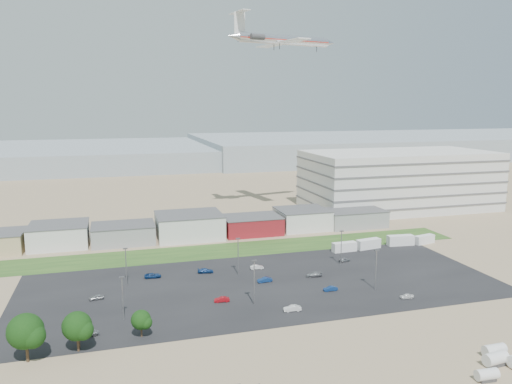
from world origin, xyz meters
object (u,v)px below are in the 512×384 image
object	(u,v)px
storage_tank_nw	(496,358)
parked_car_8	(345,260)
airliner	(284,40)
parked_car_10	(88,333)
parked_car_4	(222,299)
parked_car_11	(257,267)
parked_car_6	(206,271)
parked_car_12	(314,274)
parked_car_13	(292,308)
parked_car_1	(330,289)
parked_car_2	(407,296)
parked_car_9	(153,275)
parked_car_5	(96,297)
box_trailer_a	(344,247)
parked_car_7	(265,280)

from	to	relation	value
storage_tank_nw	parked_car_8	world-z (taller)	storage_tank_nw
airliner	parked_car_10	world-z (taller)	airliner
parked_car_4	parked_car_8	xyz separation A→B (m)	(40.69, 19.47, 0.00)
parked_car_11	parked_car_6	bearing A→B (deg)	86.98
parked_car_11	parked_car_12	bearing A→B (deg)	-127.48
airliner	parked_car_13	size ratio (longest dim) A/B	12.30
parked_car_1	parked_car_4	distance (m)	27.08
parked_car_4	parked_car_12	xyz separation A→B (m)	(27.15, 10.04, 0.03)
parked_car_6	parked_car_11	world-z (taller)	parked_car_6
parked_car_2	parked_car_9	bearing A→B (deg)	-112.15
parked_car_5	parked_car_8	world-z (taller)	parked_car_8
parked_car_5	parked_car_9	distance (m)	18.17
parked_car_10	parked_car_11	xyz separation A→B (m)	(43.36, 29.77, -0.02)
parked_car_10	parked_car_11	distance (m)	52.60
box_trailer_a	parked_car_11	size ratio (longest dim) A/B	2.07
parked_car_7	parked_car_8	world-z (taller)	parked_car_7
parked_car_12	airliner	bearing A→B (deg)	172.96
storage_tank_nw	parked_car_13	bearing A→B (deg)	129.28
parked_car_9	parked_car_10	size ratio (longest dim) A/B	1.00
airliner	parked_car_1	xyz separation A→B (m)	(-16.61, -83.88, -69.42)
parked_car_10	parked_car_12	distance (m)	59.52
parked_car_4	parked_car_12	bearing A→B (deg)	116.31
parked_car_9	parked_car_8	bearing A→B (deg)	-87.32
airliner	parked_car_9	distance (m)	109.59
airliner	parked_car_1	distance (m)	110.14
parked_car_6	parked_car_11	bearing A→B (deg)	-86.36
parked_car_9	parked_car_5	bearing A→B (deg)	134.34
parked_car_7	parked_car_11	xyz separation A→B (m)	(0.96, 10.40, -0.02)
parked_car_9	parked_car_10	xyz separation A→B (m)	(-15.00, -30.74, 0.03)
parked_car_4	parked_car_9	distance (m)	25.33
box_trailer_a	parked_car_10	distance (m)	83.68
parked_car_13	parked_car_8	bearing A→B (deg)	142.65
parked_car_12	parked_car_7	bearing A→B (deg)	-83.00
box_trailer_a	airliner	distance (m)	87.48
box_trailer_a	parked_car_5	xyz separation A→B (m)	(-73.17, -19.51, -0.86)
parked_car_2	parked_car_9	distance (m)	64.40
airliner	parked_car_10	bearing A→B (deg)	-139.42
box_trailer_a	parked_car_7	bearing A→B (deg)	-151.52
airliner	parked_car_1	size ratio (longest dim) A/B	13.78
parked_car_1	storage_tank_nw	bearing A→B (deg)	16.76
airliner	parked_car_2	bearing A→B (deg)	-102.17
storage_tank_nw	parked_car_13	size ratio (longest dim) A/B	1.12
parked_car_8	parked_car_12	bearing A→B (deg)	117.91
parked_car_10	storage_tank_nw	bearing A→B (deg)	-120.96
parked_car_4	parked_car_10	distance (m)	30.58
airliner	parked_car_12	distance (m)	102.22
parked_car_1	parked_car_7	world-z (taller)	parked_car_7
box_trailer_a	parked_car_6	distance (m)	45.85
storage_tank_nw	parked_car_8	xyz separation A→B (m)	(0.76, 60.75, -0.73)
parked_car_7	parked_car_11	bearing A→B (deg)	170.71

